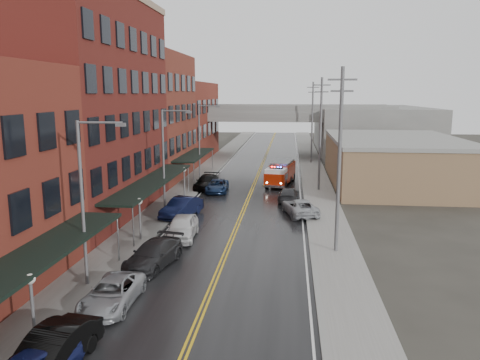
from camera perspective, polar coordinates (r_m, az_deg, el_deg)
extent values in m
cube|color=black|center=(46.36, 0.98, -2.37)|extent=(11.00, 160.00, 0.02)
cube|color=slate|center=(47.55, -7.82, -2.06)|extent=(3.00, 160.00, 0.15)
cube|color=slate|center=(46.28, 10.03, -2.48)|extent=(3.00, 160.00, 0.15)
cube|color=gray|center=(47.18, -5.87, -2.12)|extent=(0.30, 160.00, 0.15)
cube|color=gray|center=(46.19, 7.98, -2.44)|extent=(0.30, 160.00, 0.15)
cube|color=#551716|center=(41.81, -18.57, 8.12)|extent=(9.00, 20.00, 18.00)
cube|color=brown|center=(58.23, -11.28, 7.52)|extent=(9.00, 15.00, 15.00)
cube|color=maroon|center=(75.17, -7.25, 7.13)|extent=(9.00, 20.00, 12.00)
cube|color=#90724D|center=(56.82, 18.25, 2.05)|extent=(14.00, 22.00, 5.00)
cube|color=slate|center=(86.37, 15.53, 5.93)|extent=(18.00, 30.00, 8.00)
cube|color=black|center=(23.45, -24.12, -8.75)|extent=(2.60, 16.00, 0.18)
cylinder|color=slate|center=(29.92, -14.64, -7.06)|extent=(0.10, 0.10, 3.00)
cube|color=black|center=(40.41, -10.58, -0.15)|extent=(2.60, 18.00, 0.18)
cylinder|color=slate|center=(32.44, -12.89, -5.61)|extent=(0.10, 0.10, 3.00)
cylinder|color=slate|center=(48.57, -6.32, -0.04)|extent=(0.10, 0.10, 3.00)
cube|color=black|center=(57.17, -5.56, 3.09)|extent=(2.60, 13.00, 0.18)
cylinder|color=slate|center=(51.26, -5.65, 0.53)|extent=(0.10, 0.10, 3.00)
cylinder|color=slate|center=(63.11, -3.39, 2.45)|extent=(0.10, 0.10, 3.00)
cylinder|color=#59595B|center=(21.90, -23.92, -14.61)|extent=(0.14, 0.14, 2.80)
sphere|color=silver|center=(21.33, -24.22, -10.95)|extent=(0.44, 0.44, 0.44)
cylinder|color=#59595B|center=(33.93, -12.09, -5.03)|extent=(0.14, 0.14, 2.80)
sphere|color=silver|center=(33.57, -12.19, -2.56)|extent=(0.44, 0.44, 0.44)
cylinder|color=#59595B|center=(47.07, -6.80, -0.52)|extent=(0.14, 0.14, 2.80)
sphere|color=silver|center=(46.81, -6.84, 1.28)|extent=(0.44, 0.44, 0.44)
cylinder|color=#59595B|center=(26.12, -18.65, -3.02)|extent=(0.18, 0.18, 9.00)
cylinder|color=#59595B|center=(25.00, -16.73, 6.72)|extent=(2.40, 0.12, 0.12)
cube|color=#59595B|center=(24.60, -14.34, 6.55)|extent=(0.50, 0.22, 0.18)
cylinder|color=#59595B|center=(40.92, -9.31, 2.15)|extent=(0.18, 0.18, 9.00)
cylinder|color=#59595B|center=(40.21, -7.83, 8.35)|extent=(2.40, 0.12, 0.12)
cube|color=#59595B|center=(39.96, -6.28, 8.23)|extent=(0.50, 0.22, 0.18)
cylinder|color=#59595B|center=(56.37, -4.99, 4.53)|extent=(0.18, 0.18, 9.00)
cylinder|color=#59595B|center=(55.87, -3.84, 9.01)|extent=(2.40, 0.12, 0.12)
cube|color=#59595B|center=(55.69, -2.71, 8.92)|extent=(0.50, 0.22, 0.18)
cylinder|color=#59595B|center=(30.48, 12.00, 2.06)|extent=(0.24, 0.24, 12.00)
cube|color=#59595B|center=(30.17, 12.38, 11.87)|extent=(1.80, 0.12, 0.12)
cube|color=#59595B|center=(30.16, 12.33, 10.55)|extent=(1.40, 0.12, 0.12)
cylinder|color=#59595B|center=(50.29, 9.76, 5.41)|extent=(0.24, 0.24, 12.00)
cube|color=#59595B|center=(50.10, 9.95, 11.34)|extent=(1.80, 0.12, 0.12)
cube|color=#59595B|center=(50.10, 9.93, 10.54)|extent=(1.40, 0.12, 0.12)
cylinder|color=#59595B|center=(70.21, 8.79, 6.85)|extent=(0.24, 0.24, 12.00)
cube|color=#59595B|center=(70.07, 8.91, 11.10)|extent=(1.80, 0.12, 0.12)
cube|color=#59595B|center=(70.07, 8.89, 10.53)|extent=(1.40, 0.12, 0.12)
cube|color=slate|center=(77.19, 3.18, 7.84)|extent=(40.00, 10.00, 1.50)
cube|color=slate|center=(78.81, -4.89, 5.14)|extent=(1.60, 8.00, 6.00)
cube|color=slate|center=(77.66, 11.32, 4.90)|extent=(1.60, 8.00, 6.00)
cube|color=#921A06|center=(54.82, 5.18, 1.08)|extent=(3.08, 5.27, 1.89)
cube|color=#921A06|center=(51.47, 4.42, 0.16)|extent=(2.63, 2.70, 1.35)
cube|color=silver|center=(51.32, 4.44, 1.15)|extent=(2.48, 2.50, 0.45)
cube|color=black|center=(51.60, 4.47, 0.49)|extent=(2.49, 1.82, 0.72)
cube|color=slate|center=(54.65, 5.20, 2.19)|extent=(2.80, 4.88, 0.27)
cube|color=black|center=(51.27, 4.44, 1.48)|extent=(1.46, 0.50, 0.13)
sphere|color=#FF0C0C|center=(51.36, 3.90, 1.59)|extent=(0.18, 0.18, 0.18)
sphere|color=#1933FF|center=(51.16, 4.98, 1.54)|extent=(0.18, 0.18, 0.18)
cylinder|color=black|center=(51.72, 3.32, -0.53)|extent=(0.94, 0.47, 0.90)
cylinder|color=black|center=(51.32, 5.47, -0.65)|extent=(0.94, 0.47, 0.90)
cylinder|color=black|center=(54.74, 4.06, 0.08)|extent=(0.94, 0.47, 0.90)
cylinder|color=black|center=(54.37, 6.10, -0.03)|extent=(0.94, 0.47, 0.90)
cylinder|color=black|center=(56.91, 4.54, 0.47)|extent=(0.94, 0.47, 0.90)
cylinder|color=black|center=(56.55, 6.51, 0.37)|extent=(0.94, 0.47, 0.90)
imported|color=black|center=(20.10, -21.98, -18.76)|extent=(2.28, 4.99, 1.59)
imported|color=gray|center=(24.51, -15.33, -13.18)|extent=(2.25, 4.83, 1.34)
imported|color=black|center=(29.16, -10.51, -8.90)|extent=(3.06, 5.50, 1.51)
imported|color=silver|center=(34.20, -7.08, -5.73)|extent=(2.25, 5.02, 1.68)
imported|color=black|center=(40.03, -7.12, -3.34)|extent=(3.04, 5.28, 1.65)
imported|color=#122345|center=(49.77, -2.81, -0.72)|extent=(2.44, 4.88, 1.33)
imported|color=black|center=(51.53, -4.07, -0.24)|extent=(2.47, 5.33, 1.51)
imported|color=#A3A6AB|center=(40.66, 7.32, -3.30)|extent=(3.55, 5.50, 1.41)
imported|color=#2B2C2E|center=(45.84, 5.94, -1.74)|extent=(2.19, 4.69, 1.32)
imported|color=#BEBEBE|center=(57.62, 5.72, 0.83)|extent=(1.95, 4.20, 1.39)
imported|color=black|center=(63.60, 5.69, 1.80)|extent=(1.84, 4.65, 1.51)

